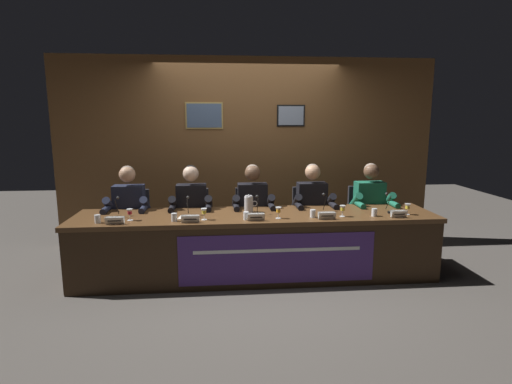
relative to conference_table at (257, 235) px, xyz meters
name	(u,v)px	position (x,y,z in m)	size (l,w,h in m)	color
ground_plane	(256,275)	(0.00, 0.12, -0.51)	(12.00, 12.00, 0.00)	#4C4742
wall_back_panelled	(248,153)	(-0.01, 1.39, 0.79)	(5.23, 0.14, 2.60)	brown
conference_table	(257,235)	(0.00, 0.00, 0.00)	(4.03, 0.84, 0.72)	brown
chair_far_left	(133,228)	(-1.50, 0.72, -0.07)	(0.44, 0.45, 0.90)	black
panelist_far_left	(128,209)	(-1.50, 0.52, 0.20)	(0.51, 0.48, 1.23)	black
nameplate_far_left	(115,221)	(-1.47, -0.21, 0.25)	(0.19, 0.06, 0.08)	white
juice_glass_far_left	(130,212)	(-1.35, -0.06, 0.30)	(0.06, 0.06, 0.12)	white
water_cup_far_left	(98,219)	(-1.66, -0.13, 0.25)	(0.06, 0.06, 0.08)	silver
microphone_far_left	(117,211)	(-1.52, 0.09, 0.29)	(0.06, 0.17, 0.22)	black
chair_left	(193,226)	(-0.75, 0.72, -0.07)	(0.44, 0.45, 0.90)	black
panelist_left	(191,208)	(-0.75, 0.52, 0.20)	(0.51, 0.48, 1.23)	black
nameplate_left	(190,219)	(-0.71, -0.21, 0.25)	(0.19, 0.06, 0.08)	white
juice_glass_left	(204,212)	(-0.58, -0.10, 0.30)	(0.06, 0.06, 0.12)	white
water_cup_left	(174,218)	(-0.88, -0.13, 0.25)	(0.06, 0.06, 0.08)	silver
microphone_left	(188,210)	(-0.76, 0.05, 0.29)	(0.06, 0.17, 0.22)	black
chair_center	(252,225)	(0.00, 0.72, -0.07)	(0.44, 0.45, 0.90)	black
panelist_center	(253,207)	(0.00, 0.52, 0.20)	(0.51, 0.48, 1.23)	black
nameplate_center	(256,217)	(-0.03, -0.19, 0.25)	(0.18, 0.06, 0.08)	white
juice_glass_center	(278,211)	(0.21, -0.11, 0.30)	(0.06, 0.06, 0.12)	white
water_cup_center	(246,216)	(-0.13, -0.14, 0.25)	(0.06, 0.06, 0.08)	silver
microphone_center	(258,209)	(0.01, 0.03, 0.29)	(0.06, 0.17, 0.22)	black
chair_right	(309,223)	(0.74, 0.72, -0.07)	(0.44, 0.45, 0.90)	black
panelist_right	(313,206)	(0.74, 0.52, 0.20)	(0.51, 0.48, 1.23)	black
nameplate_right	(327,216)	(0.72, -0.19, 0.25)	(0.18, 0.06, 0.08)	white
juice_glass_right	(343,209)	(0.92, -0.09, 0.30)	(0.06, 0.06, 0.12)	white
water_cup_right	(313,214)	(0.59, -0.10, 0.25)	(0.06, 0.06, 0.08)	silver
microphone_right	(325,207)	(0.78, 0.09, 0.29)	(0.06, 0.17, 0.22)	black
chair_far_right	(365,222)	(1.49, 0.72, -0.07)	(0.44, 0.45, 0.90)	black
panelist_far_right	(371,205)	(1.49, 0.52, 0.20)	(0.51, 0.48, 1.23)	black
nameplate_far_right	(399,214)	(1.52, -0.19, 0.25)	(0.17, 0.06, 0.08)	white
juice_glass_far_right	(408,207)	(1.67, -0.07, 0.30)	(0.06, 0.06, 0.12)	white
water_cup_far_right	(374,213)	(1.28, -0.10, 0.25)	(0.06, 0.06, 0.08)	silver
microphone_far_right	(389,206)	(1.51, 0.05, 0.29)	(0.06, 0.17, 0.22)	black
water_pitcher_central	(249,204)	(-0.08, 0.21, 0.31)	(0.15, 0.10, 0.21)	silver
document_stack_left	(189,218)	(-0.74, -0.02, 0.22)	(0.23, 0.18, 0.01)	white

